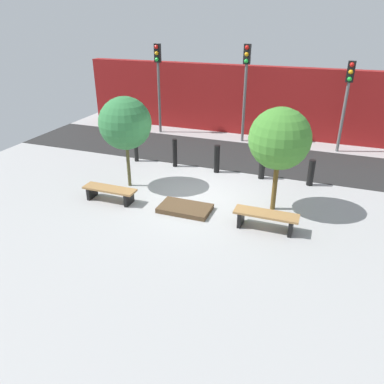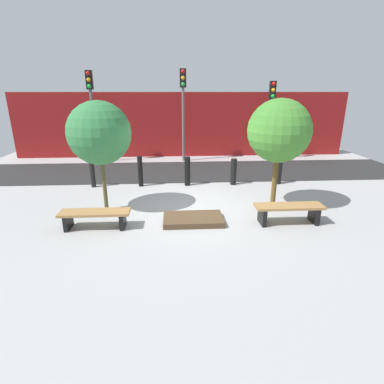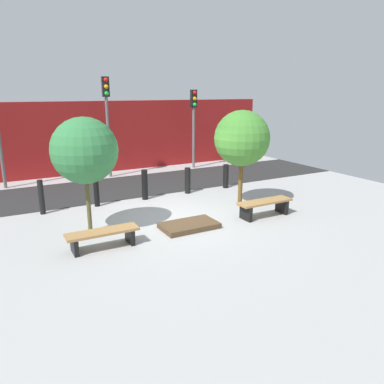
{
  "view_description": "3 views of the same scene",
  "coord_description": "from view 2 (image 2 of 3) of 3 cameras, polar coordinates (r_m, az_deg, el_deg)",
  "views": [
    {
      "loc": [
        3.5,
        -9.74,
        5.14
      ],
      "look_at": [
        0.16,
        -0.74,
        0.55
      ],
      "focal_mm": 35.0,
      "sensor_mm": 36.0,
      "label": 1
    },
    {
      "loc": [
        -0.44,
        -7.76,
        3.12
      ],
      "look_at": [
        0.01,
        -0.32,
        0.6
      ],
      "focal_mm": 28.0,
      "sensor_mm": 36.0,
      "label": 2
    },
    {
      "loc": [
        -4.39,
        -9.06,
        3.5
      ],
      "look_at": [
        0.18,
        -0.73,
        0.92
      ],
      "focal_mm": 35.0,
      "sensor_mm": 36.0,
      "label": 3
    }
  ],
  "objects": [
    {
      "name": "building_facade",
      "position": [
        15.19,
        -1.81,
        12.7
      ],
      "size": [
        16.2,
        0.5,
        3.08
      ],
      "primitive_type": "cube",
      "color": "maroon",
      "rests_on": "ground"
    },
    {
      "name": "bollard_left",
      "position": [
        10.36,
        -9.82,
        3.9
      ],
      "size": [
        0.17,
        0.17,
        1.05
      ],
      "primitive_type": "cylinder",
      "color": "black",
      "rests_on": "ground"
    },
    {
      "name": "ground_plane",
      "position": [
        8.38,
        -0.18,
        -3.16
      ],
      "size": [
        18.0,
        18.0,
        0.0
      ],
      "primitive_type": "plane",
      "color": "#A3A3A3"
    },
    {
      "name": "bollard_far_right",
      "position": [
        10.95,
        16.21,
        3.76
      ],
      "size": [
        0.21,
        0.21,
        0.88
      ],
      "primitive_type": "cylinder",
      "color": "black",
      "rests_on": "ground"
    },
    {
      "name": "bollard_right",
      "position": [
        10.52,
        7.92,
        3.83
      ],
      "size": [
        0.21,
        0.21,
        0.91
      ],
      "primitive_type": "cylinder",
      "color": "black",
      "rests_on": "ground"
    },
    {
      "name": "planter_bed",
      "position": [
        7.52,
        0.22,
        -5.22
      ],
      "size": [
        1.48,
        0.87,
        0.14
      ],
      "primitive_type": "cube",
      "color": "#503B26",
      "rests_on": "ground"
    },
    {
      "name": "bollard_far_left",
      "position": [
        10.67,
        -18.44,
        3.56
      ],
      "size": [
        0.16,
        0.16,
        1.02
      ],
      "primitive_type": "cylinder",
      "color": "black",
      "rests_on": "ground"
    },
    {
      "name": "traffic_light_west",
      "position": [
        14.3,
        -18.63,
        16.16
      ],
      "size": [
        0.28,
        0.27,
        3.96
      ],
      "color": "#5D5D5D",
      "rests_on": "ground"
    },
    {
      "name": "bench_left",
      "position": [
        7.48,
        -17.98,
        -4.37
      ],
      "size": [
        1.65,
        0.47,
        0.43
      ],
      "rotation": [
        0.0,
        0.0,
        -0.0
      ],
      "color": "black",
      "rests_on": "ground"
    },
    {
      "name": "bench_right",
      "position": [
        7.74,
        17.96,
        -3.33
      ],
      "size": [
        1.67,
        0.48,
        0.47
      ],
      "rotation": [
        0.0,
        0.0,
        0.0
      ],
      "color": "black",
      "rests_on": "ground"
    },
    {
      "name": "bollard_center",
      "position": [
        10.31,
        -0.88,
        3.97
      ],
      "size": [
        0.2,
        0.2,
        1.0
      ],
      "primitive_type": "cylinder",
      "color": "black",
      "rests_on": "ground"
    },
    {
      "name": "traffic_light_mid_east",
      "position": [
        14.56,
        14.88,
        15.48
      ],
      "size": [
        0.28,
        0.27,
        3.55
      ],
      "color": "slate",
      "rests_on": "ground"
    },
    {
      "name": "tree_behind_left_bench",
      "position": [
        8.15,
        -17.23,
        10.63
      ],
      "size": [
        1.63,
        1.63,
        2.91
      ],
      "color": "#4E4A29",
      "rests_on": "ground"
    },
    {
      "name": "traffic_light_mid_west",
      "position": [
        13.86,
        -1.7,
        17.25
      ],
      "size": [
        0.28,
        0.27,
        4.04
      ],
      "color": "#5E5E5E",
      "rests_on": "ground"
    },
    {
      "name": "tree_behind_right_bench",
      "position": [
        8.4,
        16.27,
        11.06
      ],
      "size": [
        1.68,
        1.68,
        2.96
      ],
      "color": "brown",
      "rests_on": "ground"
    },
    {
      "name": "road_strip",
      "position": [
        12.3,
        -1.29,
        4.02
      ],
      "size": [
        18.0,
        3.35,
        0.01
      ],
      "primitive_type": "cube",
      "color": "#272727",
      "rests_on": "ground"
    }
  ]
}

